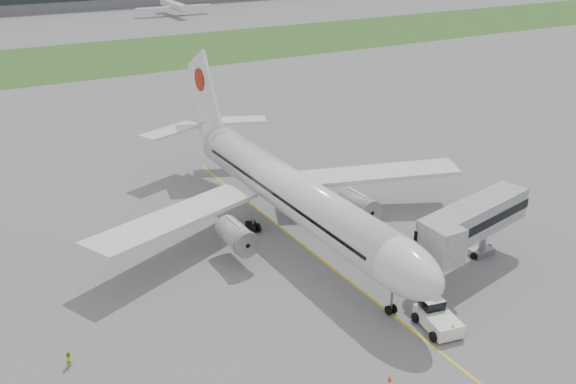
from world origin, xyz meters
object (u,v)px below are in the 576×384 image
airliner (285,187)px  ground_crew_near (452,333)px  jet_bridge (470,222)px  pushback_tug (437,316)px

airliner → ground_crew_near: (1.97, -25.82, -4.84)m
jet_bridge → ground_crew_near: jet_bridge is taller
jet_bridge → pushback_tug: bearing=-158.9°
airliner → jet_bridge: airliner is taller
pushback_tug → jet_bridge: (9.52, 6.18, 4.50)m
jet_bridge → ground_crew_near: bearing=-151.0°
airliner → ground_crew_near: 26.34m
pushback_tug → airliner: bearing=106.3°
airliner → ground_crew_near: bearing=-85.6°
ground_crew_near → airliner: bearing=-89.5°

